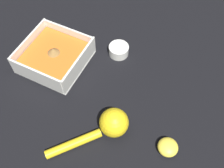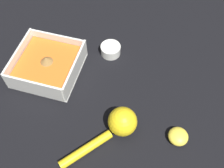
{
  "view_description": "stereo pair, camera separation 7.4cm",
  "coord_description": "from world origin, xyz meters",
  "px_view_note": "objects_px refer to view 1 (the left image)",
  "views": [
    {
      "loc": [
        -0.38,
        -0.37,
        0.66
      ],
      "look_at": [
        -0.02,
        -0.19,
        0.03
      ],
      "focal_mm": 42.0,
      "sensor_mm": 36.0,
      "label": 1
    },
    {
      "loc": [
        -0.41,
        -0.3,
        0.66
      ],
      "look_at": [
        -0.02,
        -0.19,
        0.03
      ],
      "focal_mm": 42.0,
      "sensor_mm": 36.0,
      "label": 2
    }
  ],
  "objects_px": {
    "square_dish": "(55,57)",
    "spice_bowl": "(119,50)",
    "lemon_half": "(168,147)",
    "lemon_squeezer": "(108,126)"
  },
  "relations": [
    {
      "from": "square_dish",
      "to": "spice_bowl",
      "type": "relative_size",
      "value": 2.92
    },
    {
      "from": "spice_bowl",
      "to": "lemon_squeezer",
      "type": "bearing_deg",
      "value": -160.37
    },
    {
      "from": "square_dish",
      "to": "lemon_squeezer",
      "type": "relative_size",
      "value": 0.98
    },
    {
      "from": "lemon_half",
      "to": "square_dish",
      "type": "bearing_deg",
      "value": 74.7
    },
    {
      "from": "square_dish",
      "to": "lemon_squeezer",
      "type": "height_order",
      "value": "lemon_squeezer"
    },
    {
      "from": "lemon_squeezer",
      "to": "lemon_half",
      "type": "bearing_deg",
      "value": -42.41
    },
    {
      "from": "square_dish",
      "to": "spice_bowl",
      "type": "xyz_separation_m",
      "value": [
        0.12,
        -0.16,
        -0.01
      ]
    },
    {
      "from": "square_dish",
      "to": "lemon_half",
      "type": "distance_m",
      "value": 0.43
    },
    {
      "from": "square_dish",
      "to": "lemon_squeezer",
      "type": "xyz_separation_m",
      "value": [
        -0.13,
        -0.25,
        0.01
      ]
    },
    {
      "from": "square_dish",
      "to": "lemon_half",
      "type": "height_order",
      "value": "square_dish"
    }
  ]
}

